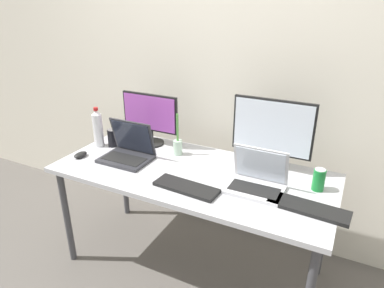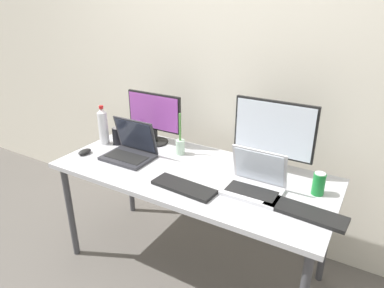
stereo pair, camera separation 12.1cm
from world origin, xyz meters
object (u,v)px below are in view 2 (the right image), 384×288
(work_desk, at_px, (192,180))
(laptop_silver, at_px, (131,149))
(laptop_secondary, at_px, (255,182))
(bamboo_vase, at_px, (180,145))
(keyboard_aux, at_px, (305,212))
(soda_can_by_laptop, at_px, (319,184))
(monitor_left, at_px, (154,116))
(keyboard_main, at_px, (184,187))
(soda_can_near_keyboard, at_px, (117,136))
(monitor_center, at_px, (273,134))
(mouse_by_keyboard, at_px, (85,152))
(water_bottle, at_px, (103,126))

(work_desk, xyz_separation_m, laptop_silver, (-0.45, -0.03, 0.12))
(laptop_secondary, bearing_deg, bamboo_vase, 161.77)
(work_desk, height_order, keyboard_aux, keyboard_aux)
(work_desk, relative_size, bamboo_vase, 5.89)
(soda_can_by_laptop, bearing_deg, work_desk, -170.96)
(keyboard_aux, bearing_deg, soda_can_by_laptop, 91.05)
(monitor_left, bearing_deg, bamboo_vase, -15.71)
(work_desk, height_order, keyboard_main, keyboard_main)
(work_desk, height_order, monitor_left, monitor_left)
(keyboard_aux, xyz_separation_m, soda_can_near_keyboard, (-1.38, 0.20, 0.05))
(laptop_secondary, height_order, keyboard_main, laptop_secondary)
(work_desk, bearing_deg, bamboo_vase, 138.06)
(soda_can_near_keyboard, height_order, bamboo_vase, bamboo_vase)
(monitor_center, bearing_deg, keyboard_main, -126.73)
(monitor_center, relative_size, mouse_by_keyboard, 4.95)
(monitor_center, bearing_deg, bamboo_vase, -172.59)
(keyboard_aux, bearing_deg, bamboo_vase, 166.54)
(laptop_silver, distance_m, soda_can_near_keyboard, 0.25)
(monitor_left, height_order, laptop_silver, monitor_left)
(keyboard_main, xyz_separation_m, bamboo_vase, (-0.26, 0.38, 0.05))
(mouse_by_keyboard, bearing_deg, laptop_silver, 26.99)
(monitor_left, xyz_separation_m, soda_can_by_laptop, (1.17, -0.13, -0.14))
(laptop_silver, relative_size, soda_can_by_laptop, 2.51)
(monitor_left, distance_m, monitor_center, 0.86)
(monitor_left, height_order, mouse_by_keyboard, monitor_left)
(soda_can_near_keyboard, bearing_deg, laptop_secondary, -6.03)
(monitor_center, height_order, bamboo_vase, monitor_center)
(water_bottle, distance_m, soda_can_by_laptop, 1.49)
(bamboo_vase, bearing_deg, laptop_secondary, -18.23)
(water_bottle, relative_size, soda_can_by_laptop, 2.26)
(monitor_center, relative_size, soda_can_near_keyboard, 3.85)
(monitor_center, distance_m, water_bottle, 1.19)
(soda_can_near_keyboard, distance_m, soda_can_by_laptop, 1.39)
(soda_can_by_laptop, bearing_deg, monitor_left, 173.50)
(work_desk, xyz_separation_m, mouse_by_keyboard, (-0.75, -0.15, 0.08))
(work_desk, height_order, soda_can_by_laptop, soda_can_by_laptop)
(laptop_silver, relative_size, laptop_secondary, 1.04)
(monitor_left, distance_m, mouse_by_keyboard, 0.53)
(soda_can_by_laptop, bearing_deg, laptop_secondary, -155.38)
(water_bottle, height_order, bamboo_vase, bamboo_vase)
(keyboard_aux, relative_size, water_bottle, 1.40)
(keyboard_main, bearing_deg, soda_can_near_keyboard, 162.37)
(laptop_silver, xyz_separation_m, mouse_by_keyboard, (-0.30, -0.13, -0.04))
(monitor_center, distance_m, soda_can_by_laptop, 0.38)
(monitor_center, relative_size, keyboard_aux, 1.22)
(water_bottle, bearing_deg, mouse_by_keyboard, -86.25)
(soda_can_near_keyboard, relative_size, soda_can_by_laptop, 1.00)
(monitor_left, xyz_separation_m, soda_can_near_keyboard, (-0.22, -0.16, -0.14))
(laptop_secondary, xyz_separation_m, keyboard_main, (-0.35, -0.18, -0.05))
(bamboo_vase, bearing_deg, monitor_center, 7.41)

